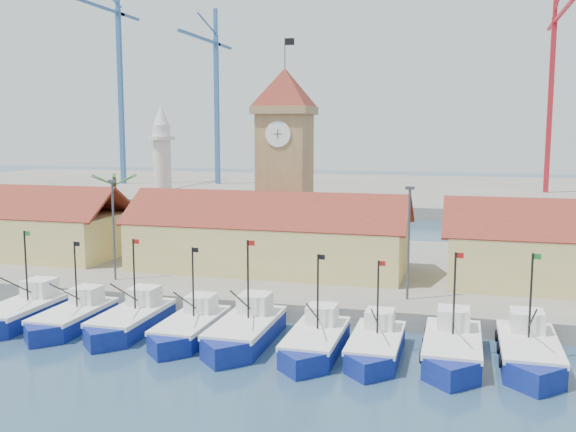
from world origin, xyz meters
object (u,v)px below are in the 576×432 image
(boat_4, at_px, (244,333))
(clock_tower, at_px, (285,158))
(minaret, at_px, (163,176))
(boat_0, at_px, (21,314))

(boat_4, height_order, clock_tower, clock_tower)
(boat_4, relative_size, minaret, 0.62)
(boat_4, height_order, minaret, minaret)
(boat_0, bearing_deg, boat_4, -0.05)
(minaret, bearing_deg, boat_4, -53.94)
(boat_0, xyz_separation_m, boat_4, (18.28, -0.02, 0.01))
(boat_4, distance_m, clock_tower, 26.25)
(clock_tower, xyz_separation_m, minaret, (-15.00, 2.00, -2.23))
(clock_tower, bearing_deg, minaret, 172.39)
(boat_4, distance_m, minaret, 32.77)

